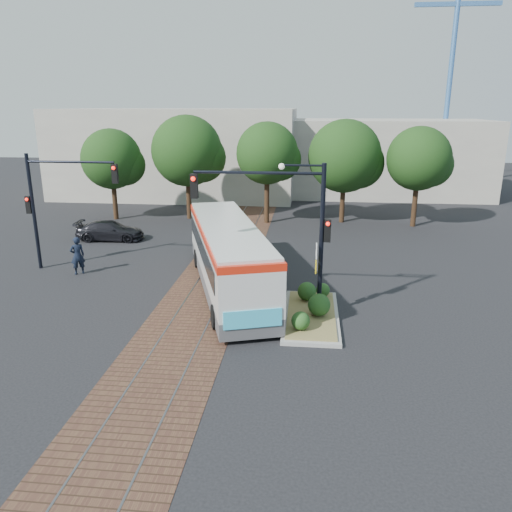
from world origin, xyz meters
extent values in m
plane|color=black|center=(0.00, 0.00, 0.00)|extent=(120.00, 120.00, 0.00)
cube|color=#503524|center=(0.00, 4.00, 0.01)|extent=(3.60, 40.00, 0.01)
cube|color=slate|center=(-0.75, 4.00, 0.01)|extent=(0.06, 40.00, 0.01)
cube|color=slate|center=(0.75, 4.00, 0.01)|extent=(0.06, 40.00, 0.01)
cylinder|color=#382314|center=(-10.00, 16.00, 1.43)|extent=(0.36, 0.36, 2.86)
sphere|color=#163310|center=(-10.00, 16.00, 4.51)|extent=(4.40, 4.40, 4.40)
cylinder|color=#382314|center=(-4.50, 16.80, 1.56)|extent=(0.36, 0.36, 3.12)
sphere|color=#163310|center=(-4.50, 16.80, 5.07)|extent=(5.20, 5.20, 5.20)
cylinder|color=#382314|center=(1.50, 16.00, 1.69)|extent=(0.36, 0.36, 3.39)
sphere|color=#163310|center=(1.50, 16.00, 5.04)|extent=(4.40, 4.40, 4.40)
cylinder|color=#382314|center=(7.00, 16.80, 1.43)|extent=(0.36, 0.36, 2.86)
sphere|color=#163310|center=(7.00, 16.80, 4.81)|extent=(5.20, 5.20, 5.20)
cylinder|color=#382314|center=(12.00, 16.00, 1.56)|extent=(0.36, 0.36, 3.12)
sphere|color=#163310|center=(12.00, 16.00, 4.77)|extent=(4.40, 4.40, 4.40)
cube|color=#ADA899|center=(-8.00, 28.00, 4.00)|extent=(22.00, 12.00, 8.00)
cube|color=#ADA899|center=(12.00, 30.00, 3.50)|extent=(18.00, 10.00, 7.00)
cylinder|color=#3F72B2|center=(18.00, 34.00, 9.00)|extent=(0.50, 0.50, 18.00)
cube|color=#3F72B2|center=(18.00, 34.00, 17.50)|extent=(8.00, 0.40, 0.40)
cube|color=#474749|center=(0.95, 1.91, 0.53)|extent=(5.82, 11.77, 0.68)
cube|color=silver|center=(0.95, 1.91, 1.79)|extent=(5.84, 11.78, 1.83)
cube|color=black|center=(0.86, 2.19, 2.08)|extent=(5.54, 10.69, 0.87)
cube|color=red|center=(0.95, 1.91, 2.85)|extent=(5.88, 11.79, 0.29)
cube|color=silver|center=(0.95, 1.91, 3.04)|extent=(5.65, 11.38, 0.14)
cube|color=black|center=(2.66, -3.47, 2.17)|extent=(1.51, 0.58, 0.87)
cube|color=#36B4D8|center=(2.71, -3.62, 1.01)|extent=(2.04, 0.70, 0.68)
cube|color=orange|center=(2.44, 1.38, 1.21)|extent=(1.38, 4.16, 1.06)
cylinder|color=black|center=(1.15, -2.38, 0.48)|extent=(0.62, 1.02, 0.97)
cylinder|color=black|center=(3.27, -1.70, 0.48)|extent=(0.62, 1.02, 0.97)
cylinder|color=black|center=(-1.23, 5.07, 0.48)|extent=(0.62, 1.02, 0.97)
cylinder|color=black|center=(0.89, 5.75, 0.48)|extent=(0.62, 1.02, 0.97)
cube|color=gray|center=(4.80, -1.00, 0.07)|extent=(2.20, 5.20, 0.15)
cube|color=olive|center=(4.80, -1.00, 0.19)|extent=(1.90, 4.80, 0.08)
sphere|color=#1E4719|center=(4.40, -2.60, 0.58)|extent=(0.70, 0.70, 0.70)
sphere|color=#1E4719|center=(5.10, -1.20, 0.68)|extent=(0.90, 0.90, 0.90)
sphere|color=#1E4719|center=(4.60, 0.40, 0.63)|extent=(0.80, 0.80, 0.80)
sphere|color=#1E4719|center=(5.30, 0.90, 0.53)|extent=(0.60, 0.60, 0.60)
cylinder|color=black|center=(5.10, -0.80, 3.21)|extent=(0.18, 0.18, 6.00)
cylinder|color=black|center=(2.60, -0.80, 5.81)|extent=(5.00, 0.12, 0.12)
cube|color=black|center=(0.10, -0.80, 5.26)|extent=(0.28, 0.22, 0.95)
sphere|color=#FF190C|center=(0.10, -0.94, 5.56)|extent=(0.18, 0.18, 0.18)
cube|color=black|center=(5.32, -0.80, 3.61)|extent=(0.26, 0.20, 0.90)
sphere|color=#FF190C|center=(5.32, -0.93, 3.92)|extent=(0.16, 0.16, 0.16)
cube|color=white|center=(4.92, -0.92, 2.81)|extent=(0.04, 0.45, 0.55)
cube|color=yellow|center=(4.92, -0.92, 2.17)|extent=(0.04, 0.45, 0.45)
cylinder|color=black|center=(4.30, -0.80, 6.12)|extent=(1.60, 0.08, 0.08)
sphere|color=silver|center=(3.50, -0.80, 6.06)|extent=(0.24, 0.24, 0.24)
cylinder|color=black|center=(-9.50, 4.00, 3.00)|extent=(0.18, 0.18, 6.00)
cylinder|color=black|center=(-7.25, 4.00, 5.60)|extent=(4.50, 0.12, 0.12)
cube|color=black|center=(-5.00, 4.00, 5.05)|extent=(0.28, 0.22, 0.95)
sphere|color=#FF190C|center=(-5.00, 3.86, 5.35)|extent=(0.18, 0.18, 0.18)
cube|color=black|center=(-9.72, 4.00, 3.40)|extent=(0.26, 0.20, 0.90)
sphere|color=#FF190C|center=(-9.72, 3.87, 3.70)|extent=(0.16, 0.16, 0.16)
imported|color=black|center=(-7.04, 3.30, 0.98)|extent=(0.85, 0.81, 1.95)
imported|color=black|center=(-8.03, 9.98, 0.62)|extent=(4.35, 2.00, 1.23)
camera|label=1|loc=(4.58, -19.80, 8.26)|focal=35.00mm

